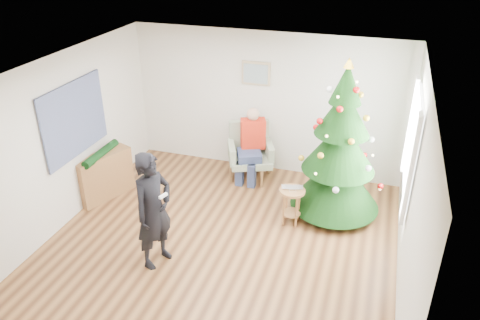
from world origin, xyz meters
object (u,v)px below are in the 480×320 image
(christmas_tree, at_px, (340,148))
(standing_man, at_px, (154,210))
(stool, at_px, (291,206))
(armchair, at_px, (250,158))
(console, at_px, (104,176))

(christmas_tree, xyz_separation_m, standing_man, (-2.17, -2.00, -0.32))
(christmas_tree, distance_m, stool, 1.16)
(armchair, bearing_deg, standing_man, -124.16)
(stool, bearing_deg, armchair, 130.07)
(christmas_tree, xyz_separation_m, armchair, (-1.64, 0.72, -0.78))
(christmas_tree, relative_size, stool, 4.29)
(stool, distance_m, armchair, 1.62)
(armchair, bearing_deg, console, -169.62)
(stool, distance_m, console, 3.21)
(standing_man, relative_size, console, 1.68)
(christmas_tree, height_order, armchair, christmas_tree)
(stool, xyz_separation_m, console, (-3.20, -0.19, 0.09))
(christmas_tree, xyz_separation_m, console, (-3.80, -0.71, -0.76))
(armchair, relative_size, console, 1.01)
(christmas_tree, relative_size, armchair, 2.53)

